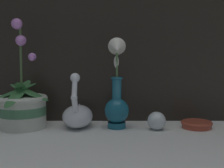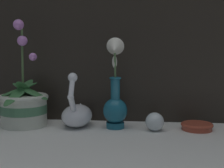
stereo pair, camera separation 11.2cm
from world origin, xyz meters
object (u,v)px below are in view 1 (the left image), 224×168
at_px(orchid_potted_plant, 21,107).
at_px(blue_vase, 115,98).
at_px(amber_dish, 195,124).
at_px(swan_figurine, 76,114).
at_px(glass_sphere, 155,121).

relative_size(orchid_potted_plant, blue_vase, 1.21).
bearing_deg(amber_dish, blue_vase, -179.11).
bearing_deg(blue_vase, amber_dish, 0.89).
distance_m(swan_figurine, blue_vase, 0.16).
distance_m(swan_figurine, amber_dish, 0.44).
height_order(orchid_potted_plant, glass_sphere, orchid_potted_plant).
distance_m(orchid_potted_plant, amber_dish, 0.64).
bearing_deg(orchid_potted_plant, blue_vase, -1.70).
relative_size(swan_figurine, blue_vase, 0.63).
relative_size(orchid_potted_plant, glass_sphere, 6.04).
bearing_deg(swan_figurine, blue_vase, -6.95).
bearing_deg(glass_sphere, blue_vase, 170.88).
distance_m(blue_vase, amber_dish, 0.31).
relative_size(blue_vase, glass_sphere, 5.00).
height_order(blue_vase, glass_sphere, blue_vase).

